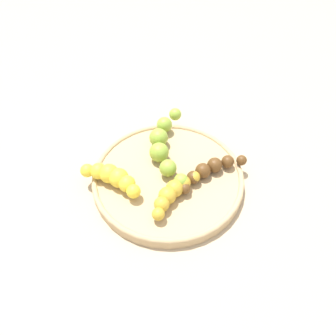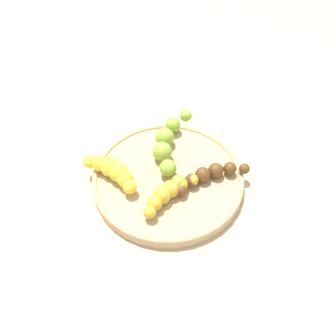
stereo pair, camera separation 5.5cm
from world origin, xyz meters
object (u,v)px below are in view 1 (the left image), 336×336
banana_green (164,145)px  banana_overripe (210,169)px  banana_yellow (113,177)px  banana_spotted (173,193)px  fruit_bowl (168,177)px

banana_green → banana_overripe: bearing=142.5°
banana_yellow → banana_spotted: (-0.01, 0.11, -0.00)m
banana_spotted → banana_yellow: bearing=22.1°
banana_yellow → banana_spotted: 0.11m
banana_green → banana_yellow: size_ratio=1.57×
fruit_bowl → banana_spotted: bearing=29.6°
banana_green → banana_yellow: banana_green is taller
banana_yellow → banana_overripe: size_ratio=1.02×
fruit_bowl → banana_yellow: bearing=-56.9°
fruit_bowl → banana_green: size_ratio=1.46×
fruit_bowl → banana_green: bearing=-151.7°
fruit_bowl → banana_overripe: bearing=112.0°
banana_yellow → banana_spotted: banana_yellow is taller
fruit_bowl → banana_spotted: banana_spotted is taller
banana_overripe → banana_green: bearing=23.6°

